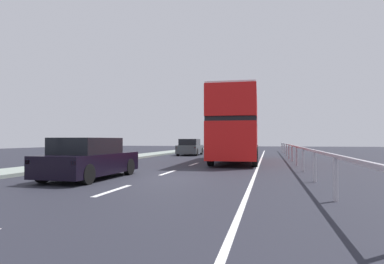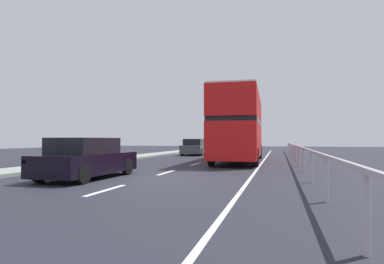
% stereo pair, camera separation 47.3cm
% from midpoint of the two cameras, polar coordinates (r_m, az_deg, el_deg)
% --- Properties ---
extents(ground_plane, '(73.19, 120.00, 0.10)m').
position_cam_midpoint_polar(ground_plane, '(12.07, -8.29, -8.15)').
color(ground_plane, '#24252E').
extents(near_sidewalk_kerb, '(2.09, 80.00, 0.14)m').
position_cam_midpoint_polar(near_sidewalk_kerb, '(15.33, -30.00, -6.08)').
color(near_sidewalk_kerb, gray).
rests_on(near_sidewalk_kerb, ground).
extents(lane_paint_markings, '(3.73, 46.00, 0.01)m').
position_cam_midpoint_polar(lane_paint_markings, '(19.64, 7.06, -5.36)').
color(lane_paint_markings, silver).
rests_on(lane_paint_markings, ground).
extents(bridge_side_railing, '(0.10, 42.00, 1.05)m').
position_cam_midpoint_polar(bridge_side_railing, '(20.21, 16.57, -2.78)').
color(bridge_side_railing, '#B5AEB8').
rests_on(bridge_side_railing, ground).
extents(double_decker_bus_red, '(2.84, 10.60, 4.25)m').
position_cam_midpoint_polar(double_decker_bus_red, '(21.12, 7.10, 1.09)').
color(double_decker_bus_red, red).
rests_on(double_decker_bus_red, ground).
extents(hatchback_car_near, '(1.91, 4.38, 1.45)m').
position_cam_midpoint_polar(hatchback_car_near, '(12.41, -18.31, -4.46)').
color(hatchback_car_near, black).
rests_on(hatchback_car_near, ground).
extents(sedan_car_ahead, '(1.99, 4.34, 1.46)m').
position_cam_midpoint_polar(sedan_car_ahead, '(29.78, -0.79, -2.67)').
color(sedan_car_ahead, '#454E50').
rests_on(sedan_car_ahead, ground).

